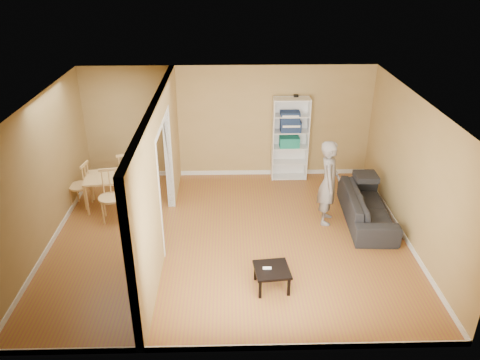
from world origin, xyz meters
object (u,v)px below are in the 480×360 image
sofa (367,202)px  chair_far (125,171)px  coffee_table (272,271)px  chair_left (79,185)px  person (329,176)px  dining_table (113,179)px  bookshelf (290,138)px  chair_near (110,196)px

sofa → chair_far: (-4.96, 1.36, 0.09)m
sofa → coffee_table: size_ratio=3.88×
chair_left → coffee_table: bearing=62.4°
coffee_table → chair_left: bearing=143.7°
chair_left → chair_far: chair_left is taller
coffee_table → chair_left: size_ratio=0.55×
chair_far → person: bearing=143.4°
sofa → dining_table: size_ratio=1.89×
coffee_table → dining_table: dining_table is taller
person → bookshelf: size_ratio=1.03×
bookshelf → chair_near: size_ratio=1.85×
sofa → person: (-0.80, -0.01, 0.59)m
bookshelf → chair_left: bearing=-163.8°
sofa → chair_left: chair_left is taller
dining_table → coffee_table: bearing=-42.0°
dining_table → chair_left: chair_left is taller
coffee_table → person: bearing=58.2°
dining_table → chair_left: (-0.70, 0.02, -0.12)m
person → chair_left: bearing=94.0°
bookshelf → chair_far: (-3.65, -0.67, -0.48)m
sofa → chair_left: bearing=85.8°
bookshelf → dining_table: 4.01m
chair_far → bookshelf: bearing=171.9°
person → bookshelf: bearing=26.3°
person → coffee_table: (-1.24, -2.01, -0.68)m
sofa → bookshelf: bookshelf is taller
sofa → person: 0.99m
chair_far → chair_near: bearing=69.1°
dining_table → bookshelf: bearing=19.2°
sofa → chair_left: 5.83m
sofa → person: person is taller
bookshelf → coffee_table: 4.16m
sofa → bookshelf: size_ratio=1.08×
coffee_table → chair_near: (-2.97, 2.16, 0.21)m
person → chair_far: size_ratio=2.04×
person → coffee_table: 2.46m
person → chair_far: (-4.16, 1.36, -0.51)m
chair_left → sofa: bearing=91.5°
coffee_table → chair_far: bearing=130.8°
coffee_table → chair_near: bearing=143.9°
chair_near → chair_far: (0.05, 1.21, -0.04)m
person → dining_table: bearing=92.9°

